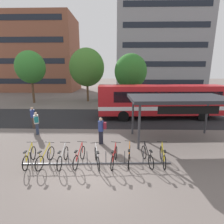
# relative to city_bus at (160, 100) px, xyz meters

# --- Properties ---
(ground) EXTENTS (200.00, 200.00, 0.00)m
(ground) POSITION_rel_city_bus_xyz_m (-5.44, -9.39, -1.78)
(ground) COLOR #6B605B
(bus_lane_asphalt) EXTENTS (80.00, 7.20, 0.01)m
(bus_lane_asphalt) POSITION_rel_city_bus_xyz_m (-5.44, 0.00, -1.77)
(bus_lane_asphalt) COLOR #232326
(bus_lane_asphalt) RESTS_ON ground
(city_bus) EXTENTS (12.13, 3.13, 3.20)m
(city_bus) POSITION_rel_city_bus_xyz_m (0.00, 0.00, 0.00)
(city_bus) COLOR red
(city_bus) RESTS_ON ground
(bike_rack) EXTENTS (7.45, 0.37, 0.70)m
(bike_rack) POSITION_rel_city_bus_xyz_m (-5.23, -8.80, -1.68)
(bike_rack) COLOR #47474C
(bike_rack) RESTS_ON ground
(parked_bicycle_yellow_0) EXTENTS (0.52, 1.72, 0.99)m
(parked_bicycle_yellow_0) POSITION_rel_city_bus_xyz_m (-8.53, -8.91, -1.39)
(parked_bicycle_yellow_0) COLOR black
(parked_bicycle_yellow_0) RESTS_ON ground
(parked_bicycle_yellow_1) EXTENTS (0.52, 1.71, 0.99)m
(parked_bicycle_yellow_1) POSITION_rel_city_bus_xyz_m (-7.75, -8.91, -1.39)
(parked_bicycle_yellow_1) COLOR black
(parked_bicycle_yellow_1) RESTS_ON ground
(parked_bicycle_white_2) EXTENTS (0.52, 1.72, 0.99)m
(parked_bicycle_white_2) POSITION_rel_city_bus_xyz_m (-6.88, -8.89, -1.39)
(parked_bicycle_white_2) COLOR black
(parked_bicycle_white_2) RESTS_ON ground
(parked_bicycle_red_3) EXTENTS (0.52, 1.71, 0.99)m
(parked_bicycle_red_3) POSITION_rel_city_bus_xyz_m (-6.08, -8.80, -1.39)
(parked_bicycle_red_3) COLOR black
(parked_bicycle_red_3) RESTS_ON ground
(parked_bicycle_white_4) EXTENTS (0.59, 1.69, 0.99)m
(parked_bicycle_white_4) POSITION_rel_city_bus_xyz_m (-5.19, -8.89, -1.39)
(parked_bicycle_white_4) COLOR black
(parked_bicycle_white_4) RESTS_ON ground
(parked_bicycle_red_5) EXTENTS (0.52, 1.71, 0.99)m
(parked_bicycle_red_5) POSITION_rel_city_bus_xyz_m (-4.35, -8.81, -1.39)
(parked_bicycle_red_5) COLOR black
(parked_bicycle_red_5) RESTS_ON ground
(parked_bicycle_orange_6) EXTENTS (0.52, 1.72, 0.99)m
(parked_bicycle_orange_6) POSITION_rel_city_bus_xyz_m (-3.60, -8.65, -1.39)
(parked_bicycle_orange_6) COLOR black
(parked_bicycle_orange_6) RESTS_ON ground
(parked_bicycle_black_7) EXTENTS (0.52, 1.71, 0.99)m
(parked_bicycle_black_7) POSITION_rel_city_bus_xyz_m (-2.70, -8.68, -1.39)
(parked_bicycle_black_7) COLOR black
(parked_bicycle_black_7) RESTS_ON ground
(parked_bicycle_yellow_8) EXTENTS (0.52, 1.72, 0.99)m
(parked_bicycle_yellow_8) POSITION_rel_city_bus_xyz_m (-1.93, -8.69, -1.39)
(parked_bicycle_yellow_8) COLOR black
(parked_bicycle_yellow_8) RESTS_ON ground
(transit_shelter) EXTENTS (6.40, 3.61, 2.95)m
(transit_shelter) POSITION_rel_city_bus_xyz_m (-0.28, -5.70, 0.99)
(transit_shelter) COLOR #38383D
(transit_shelter) RESTS_ON ground
(commuter_teal_pack_0) EXTENTS (0.51, 0.60, 1.67)m
(commuter_teal_pack_0) POSITION_rel_city_bus_xyz_m (-10.04, -4.78, -0.82)
(commuter_teal_pack_0) COLOR #2D3851
(commuter_teal_pack_0) RESTS_ON ground
(commuter_black_pack_1) EXTENTS (0.53, 0.61, 1.75)m
(commuter_black_pack_1) POSITION_rel_city_bus_xyz_m (-10.99, -3.38, -0.76)
(commuter_black_pack_1) COLOR #47382D
(commuter_black_pack_1) RESTS_ON ground
(commuter_maroon_pack_2) EXTENTS (0.52, 0.34, 1.73)m
(commuter_maroon_pack_2) POSITION_rel_city_bus_xyz_m (-5.18, -6.36, -0.78)
(commuter_maroon_pack_2) COLOR black
(commuter_maroon_pack_2) RESTS_ON ground
(street_tree_0) EXTENTS (5.13, 5.13, 7.82)m
(street_tree_0) POSITION_rel_city_bus_xyz_m (-8.62, 9.33, 3.27)
(street_tree_0) COLOR brown
(street_tree_0) RESTS_ON ground
(street_tree_1) EXTENTS (4.17, 4.17, 6.73)m
(street_tree_1) POSITION_rel_city_bus_xyz_m (-2.41, 6.22, 2.70)
(street_tree_1) COLOR brown
(street_tree_1) RESTS_ON ground
(street_tree_2) EXTENTS (4.06, 4.06, 7.31)m
(street_tree_2) POSITION_rel_city_bus_xyz_m (-16.33, 7.88, 3.28)
(street_tree_2) COLOR brown
(street_tree_2) RESTS_ON ground
(building_left_wing) EXTENTS (18.90, 10.15, 16.33)m
(building_left_wing) POSITION_rel_city_bus_xyz_m (-23.12, 24.40, 6.39)
(building_left_wing) COLOR brown
(building_left_wing) RESTS_ON ground
(building_right_wing) EXTENTS (19.44, 12.88, 25.99)m
(building_right_wing) POSITION_rel_city_bus_xyz_m (5.52, 26.48, 11.22)
(building_right_wing) COLOR gray
(building_right_wing) RESTS_ON ground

